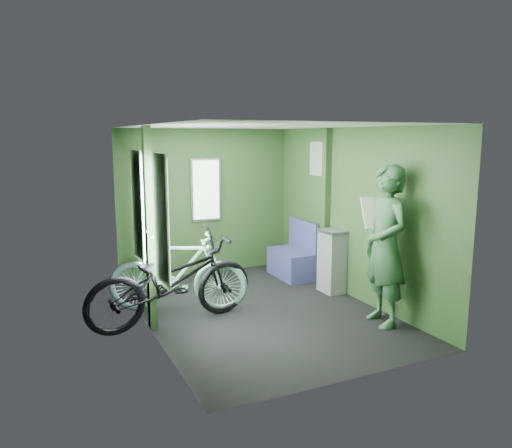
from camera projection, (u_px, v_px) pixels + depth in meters
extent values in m
plane|color=black|center=(259.00, 310.00, 6.33)|extent=(4.00, 4.00, 0.00)
cube|color=silver|center=(260.00, 126.00, 5.93)|extent=(2.80, 4.00, 0.02)
cube|color=#284520|center=(205.00, 202.00, 7.91)|extent=(2.80, 0.02, 2.30)
cube|color=#284520|center=(358.00, 256.00, 4.34)|extent=(2.80, 0.02, 2.30)
cube|color=#284520|center=(146.00, 230.00, 5.55)|extent=(0.02, 4.00, 2.30)
cube|color=#284520|center=(353.00, 214.00, 6.71)|extent=(0.02, 4.00, 2.30)
cube|color=#284520|center=(149.00, 230.00, 5.56)|extent=(0.08, 0.12, 2.30)
cube|color=silver|center=(162.00, 220.00, 5.04)|extent=(0.02, 0.56, 1.34)
cube|color=silver|center=(139.00, 206.00, 6.02)|extent=(0.02, 0.56, 1.34)
cube|color=white|center=(161.00, 167.00, 4.95)|extent=(0.00, 0.12, 0.12)
cube|color=white|center=(138.00, 162.00, 5.93)|extent=(0.00, 0.12, 0.12)
cylinder|color=silver|center=(156.00, 234.00, 5.60)|extent=(0.03, 0.40, 0.03)
cube|color=#284520|center=(326.00, 208.00, 7.23)|extent=(0.10, 0.10, 2.30)
cube|color=white|center=(318.00, 159.00, 7.39)|extent=(0.02, 0.40, 0.50)
cube|color=silver|center=(206.00, 190.00, 7.84)|extent=(0.50, 0.02, 1.00)
imported|color=black|center=(174.00, 325.00, 5.86)|extent=(2.13, 1.08, 1.15)
imported|color=#82C2B2|center=(179.00, 312.00, 6.26)|extent=(1.83, 1.26, 1.09)
imported|color=#335E3C|center=(386.00, 246.00, 5.73)|extent=(0.54, 0.74, 1.87)
cube|color=silver|center=(373.00, 212.00, 5.95)|extent=(0.30, 0.21, 0.36)
cube|color=slate|center=(332.00, 261.00, 7.02)|extent=(0.26, 0.37, 0.89)
cube|color=navy|center=(292.00, 264.00, 7.81)|extent=(0.48, 0.84, 0.42)
cube|color=navy|center=(303.00, 235.00, 7.82)|extent=(0.07, 0.84, 0.47)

